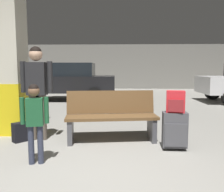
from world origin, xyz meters
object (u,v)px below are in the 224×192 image
(backpack_bright, at_px, (176,102))
(backpack_dark_floor, at_px, (21,132))
(child, at_px, (35,115))
(bench, at_px, (111,116))
(structural_pillar, at_px, (9,58))
(suitcase, at_px, (175,130))
(parked_car_far, at_px, (65,80))
(adult, at_px, (37,83))

(backpack_bright, xyz_separation_m, backpack_dark_floor, (-2.63, 0.35, -0.60))
(backpack_bright, bearing_deg, child, -162.47)
(bench, height_order, child, child)
(child, distance_m, backpack_dark_floor, 1.27)
(backpack_dark_floor, bearing_deg, structural_pillar, 126.22)
(backpack_dark_floor, bearing_deg, child, -57.72)
(suitcase, relative_size, backpack_bright, 1.78)
(parked_car_far, bearing_deg, backpack_bright, -62.49)
(backpack_bright, height_order, backpack_dark_floor, backpack_bright)
(backpack_bright, bearing_deg, bench, 155.81)
(structural_pillar, distance_m, adult, 0.94)
(child, bearing_deg, parked_car_far, 99.48)
(bench, bearing_deg, backpack_bright, -24.19)
(parked_car_far, bearing_deg, child, -80.52)
(backpack_bright, height_order, adult, adult)
(backpack_bright, relative_size, child, 0.31)
(suitcase, bearing_deg, child, -162.47)
(child, relative_size, backpack_dark_floor, 3.20)
(adult, relative_size, backpack_dark_floor, 4.93)
(suitcase, bearing_deg, parked_car_far, 117.52)
(bench, relative_size, suitcase, 2.74)
(suitcase, bearing_deg, bench, 155.85)
(structural_pillar, distance_m, bench, 2.32)
(backpack_bright, bearing_deg, parked_car_far, 117.51)
(structural_pillar, height_order, suitcase, structural_pillar)
(structural_pillar, distance_m, suitcase, 3.39)
(bench, relative_size, backpack_bright, 4.86)
(backpack_bright, height_order, parked_car_far, parked_car_far)
(bench, xyz_separation_m, backpack_bright, (1.02, -0.46, 0.33))
(bench, bearing_deg, adult, 179.54)
(structural_pillar, xyz_separation_m, adult, (0.69, -0.45, -0.45))
(backpack_dark_floor, bearing_deg, backpack_bright, -7.66)
(suitcase, height_order, adult, adult)
(child, bearing_deg, adult, 107.44)
(adult, bearing_deg, parked_car_far, 97.83)
(child, bearing_deg, backpack_bright, 17.53)
(child, height_order, backpack_dark_floor, child)
(parked_car_far, bearing_deg, bench, -69.24)
(backpack_bright, xyz_separation_m, parked_car_far, (-3.11, 5.96, 0.03))
(structural_pillar, relative_size, child, 2.75)
(structural_pillar, height_order, child, structural_pillar)
(backpack_dark_floor, bearing_deg, parked_car_far, 94.88)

